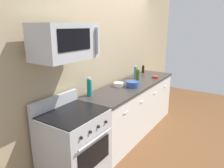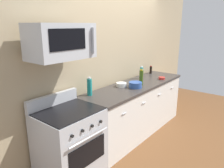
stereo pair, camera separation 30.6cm
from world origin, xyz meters
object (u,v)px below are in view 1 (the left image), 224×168
at_px(bottle_olive_oil, 137,77).
at_px(bowl_blue_mixing, 133,84).
at_px(bottle_sparkling_teal, 89,87).
at_px(bottle_soy_sauce_dark, 143,69).
at_px(bottle_dish_soap, 136,72).
at_px(microwave, 65,42).
at_px(bowl_white_ceramic, 118,84).
at_px(range_oven, 74,146).
at_px(bowl_red_small, 155,77).

relative_size(bottle_olive_oil, bowl_blue_mixing, 1.30).
bearing_deg(bottle_sparkling_teal, bottle_soy_sauce_dark, 0.58).
height_order(bottle_dish_soap, bowl_blue_mixing, bottle_dish_soap).
xyz_separation_m(bottle_dish_soap, bowl_blue_mixing, (-0.59, -0.24, -0.07)).
distance_m(microwave, bowl_white_ceramic, 1.49).
bearing_deg(range_oven, bottle_sparkling_teal, 19.30).
distance_m(range_oven, bottle_olive_oil, 1.65).
bearing_deg(range_oven, bottle_dish_soap, 4.15).
xyz_separation_m(bottle_sparkling_teal, bowl_red_small, (1.56, -0.40, -0.11)).
distance_m(bottle_dish_soap, bowl_blue_mixing, 0.64).
bearing_deg(bowl_red_small, microwave, 173.81).
xyz_separation_m(bottle_sparkling_teal, bowl_blue_mixing, (0.76, -0.31, -0.08)).
xyz_separation_m(bottle_soy_sauce_dark, bowl_white_ceramic, (-1.21, -0.11, -0.04)).
relative_size(bottle_dish_soap, bottle_olive_oil, 0.87).
relative_size(bottle_dish_soap, bowl_red_small, 2.04).
height_order(bowl_white_ceramic, bowl_red_small, bowl_white_ceramic).
distance_m(bottle_sparkling_teal, bowl_blue_mixing, 0.83).
distance_m(bottle_olive_oil, bottle_soy_sauce_dark, 0.98).
bearing_deg(bottle_sparkling_teal, microwave, -164.65).
xyz_separation_m(microwave, bottle_soy_sauce_dark, (2.47, 0.18, -0.75)).
xyz_separation_m(microwave, bowl_white_ceramic, (1.26, 0.07, -0.80)).
bearing_deg(range_oven, bowl_white_ceramic, 5.30).
height_order(bottle_sparkling_teal, bowl_blue_mixing, bottle_sparkling_teal).
bearing_deg(bowl_blue_mixing, bottle_dish_soap, 22.48).
distance_m(microwave, bottle_dish_soap, 2.07).
height_order(range_oven, bowl_white_ceramic, range_oven).
relative_size(bottle_soy_sauce_dark, bowl_blue_mixing, 0.76).
xyz_separation_m(bottle_sparkling_teal, bottle_olive_oil, (0.95, -0.30, 0.00)).
relative_size(bottle_sparkling_teal, bowl_white_ceramic, 1.58).
distance_m(bottle_sparkling_teal, bottle_olive_oil, 1.00).
bearing_deg(bowl_white_ceramic, bowl_blue_mixing, -66.52).
bearing_deg(bowl_blue_mixing, bowl_white_ceramic, 113.48).
height_order(range_oven, bottle_sparkling_teal, bottle_sparkling_teal).
xyz_separation_m(range_oven, bottle_sparkling_teal, (0.59, 0.21, 0.58)).
relative_size(microwave, bowl_white_ceramic, 4.26).
height_order(range_oven, microwave, microwave).
xyz_separation_m(bottle_dish_soap, bowl_red_small, (0.21, -0.33, -0.09)).
relative_size(microwave, bowl_red_small, 6.20).
height_order(microwave, bottle_dish_soap, microwave).
height_order(microwave, bowl_blue_mixing, microwave).
distance_m(bottle_sparkling_teal, bottle_soy_sauce_dark, 1.88).
bearing_deg(bottle_soy_sauce_dark, bottle_dish_soap, -170.79).
bearing_deg(bottle_soy_sauce_dark, bottle_olive_oil, -160.78).
distance_m(bottle_olive_oil, bowl_white_ceramic, 0.37).
xyz_separation_m(bowl_blue_mixing, bowl_white_ceramic, (-0.10, 0.22, -0.02)).
bearing_deg(bowl_blue_mixing, bottle_sparkling_teal, 157.93).
bearing_deg(microwave, bottle_sparkling_teal, 15.35).
distance_m(microwave, bottle_olive_oil, 1.70).
bearing_deg(microwave, bowl_blue_mixing, -6.21).
height_order(microwave, bowl_red_small, microwave).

